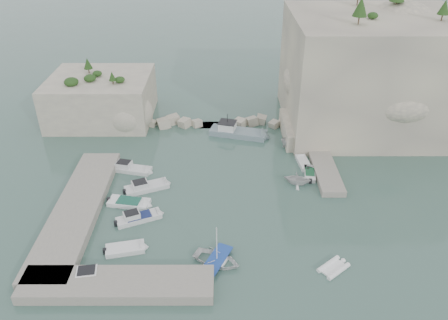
{
  "coord_description": "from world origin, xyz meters",
  "views": [
    {
      "loc": [
        -0.08,
        -41.4,
        31.5
      ],
      "look_at": [
        0.0,
        6.0,
        3.0
      ],
      "focal_mm": 35.0,
      "sensor_mm": 36.0,
      "label": 1
    }
  ],
  "objects_px": {
    "rowboat": "(217,262)",
    "tender_east_a": "(297,184)",
    "motorboat_b": "(147,189)",
    "tender_east_c": "(303,165)",
    "motorboat_e": "(126,251)",
    "inflatable_dinghy": "(333,269)",
    "work_boat": "(238,135)",
    "motorboat_a": "(131,171)",
    "tender_east_d": "(296,150)",
    "motorboat_f": "(97,279)",
    "motorboat_d": "(139,220)",
    "motorboat_c": "(129,204)",
    "tender_east_b": "(310,175)"
  },
  "relations": [
    {
      "from": "work_boat",
      "to": "motorboat_e",
      "type": "bearing_deg",
      "value": -100.91
    },
    {
      "from": "motorboat_d",
      "to": "motorboat_f",
      "type": "bearing_deg",
      "value": -129.59
    },
    {
      "from": "tender_east_a",
      "to": "rowboat",
      "type": "bearing_deg",
      "value": 157.42
    },
    {
      "from": "motorboat_a",
      "to": "motorboat_d",
      "type": "height_order",
      "value": "same"
    },
    {
      "from": "tender_east_b",
      "to": "tender_east_a",
      "type": "bearing_deg",
      "value": 142.3
    },
    {
      "from": "motorboat_d",
      "to": "tender_east_a",
      "type": "xyz_separation_m",
      "value": [
        19.08,
        7.32,
        0.0
      ]
    },
    {
      "from": "motorboat_a",
      "to": "motorboat_f",
      "type": "distance_m",
      "value": 19.45
    },
    {
      "from": "rowboat",
      "to": "motorboat_a",
      "type": "bearing_deg",
      "value": 59.45
    },
    {
      "from": "work_boat",
      "to": "motorboat_a",
      "type": "bearing_deg",
      "value": -130.4
    },
    {
      "from": "motorboat_d",
      "to": "motorboat_f",
      "type": "xyz_separation_m",
      "value": [
        -2.57,
        -8.98,
        0.0
      ]
    },
    {
      "from": "motorboat_a",
      "to": "motorboat_c",
      "type": "height_order",
      "value": "motorboat_a"
    },
    {
      "from": "motorboat_e",
      "to": "motorboat_f",
      "type": "distance_m",
      "value": 4.38
    },
    {
      "from": "inflatable_dinghy",
      "to": "tender_east_d",
      "type": "relative_size",
      "value": 0.73
    },
    {
      "from": "motorboat_f",
      "to": "inflatable_dinghy",
      "type": "relative_size",
      "value": 1.77
    },
    {
      "from": "tender_east_a",
      "to": "tender_east_d",
      "type": "relative_size",
      "value": 0.73
    },
    {
      "from": "motorboat_b",
      "to": "tender_east_c",
      "type": "xyz_separation_m",
      "value": [
        20.68,
        5.83,
        0.0
      ]
    },
    {
      "from": "motorboat_f",
      "to": "tender_east_d",
      "type": "height_order",
      "value": "tender_east_d"
    },
    {
      "from": "tender_east_a",
      "to": "tender_east_d",
      "type": "bearing_deg",
      "value": 5.92
    },
    {
      "from": "inflatable_dinghy",
      "to": "work_boat",
      "type": "distance_m",
      "value": 29.71
    },
    {
      "from": "motorboat_e",
      "to": "motorboat_b",
      "type": "bearing_deg",
      "value": 75.3
    },
    {
      "from": "tender_east_a",
      "to": "tender_east_b",
      "type": "relative_size",
      "value": 0.85
    },
    {
      "from": "motorboat_d",
      "to": "motorboat_c",
      "type": "bearing_deg",
      "value": 96.06
    },
    {
      "from": "motorboat_b",
      "to": "tender_east_c",
      "type": "height_order",
      "value": "motorboat_b"
    },
    {
      "from": "motorboat_b",
      "to": "work_boat",
      "type": "relative_size",
      "value": 0.63
    },
    {
      "from": "tender_east_c",
      "to": "work_boat",
      "type": "height_order",
      "value": "work_boat"
    },
    {
      "from": "tender_east_a",
      "to": "work_boat",
      "type": "distance_m",
      "value": 15.19
    },
    {
      "from": "motorboat_a",
      "to": "tender_east_c",
      "type": "distance_m",
      "value": 23.6
    },
    {
      "from": "motorboat_e",
      "to": "rowboat",
      "type": "xyz_separation_m",
      "value": [
        9.55,
        -1.72,
        0.0
      ]
    },
    {
      "from": "motorboat_e",
      "to": "motorboat_f",
      "type": "xyz_separation_m",
      "value": [
        -1.99,
        -3.9,
        0.0
      ]
    },
    {
      "from": "motorboat_c",
      "to": "motorboat_b",
      "type": "bearing_deg",
      "value": 73.45
    },
    {
      "from": "motorboat_d",
      "to": "rowboat",
      "type": "distance_m",
      "value": 11.25
    },
    {
      "from": "rowboat",
      "to": "motorboat_d",
      "type": "bearing_deg",
      "value": 77.8
    },
    {
      "from": "motorboat_c",
      "to": "motorboat_e",
      "type": "bearing_deg",
      "value": -71.95
    },
    {
      "from": "motorboat_b",
      "to": "rowboat",
      "type": "distance_m",
      "value": 15.79
    },
    {
      "from": "motorboat_a",
      "to": "inflatable_dinghy",
      "type": "relative_size",
      "value": 1.83
    },
    {
      "from": "tender_east_a",
      "to": "tender_east_c",
      "type": "distance_m",
      "value": 4.95
    },
    {
      "from": "motorboat_f",
      "to": "tender_east_c",
      "type": "bearing_deg",
      "value": 33.39
    },
    {
      "from": "motorboat_b",
      "to": "work_boat",
      "type": "height_order",
      "value": "work_boat"
    },
    {
      "from": "rowboat",
      "to": "tender_east_a",
      "type": "xyz_separation_m",
      "value": [
        10.11,
        14.12,
        0.0
      ]
    },
    {
      "from": "motorboat_f",
      "to": "tender_east_b",
      "type": "height_order",
      "value": "motorboat_f"
    },
    {
      "from": "inflatable_dinghy",
      "to": "tender_east_a",
      "type": "relative_size",
      "value": 0.99
    },
    {
      "from": "motorboat_a",
      "to": "tender_east_d",
      "type": "distance_m",
      "value": 23.7
    },
    {
      "from": "motorboat_d",
      "to": "motorboat_f",
      "type": "relative_size",
      "value": 0.93
    },
    {
      "from": "inflatable_dinghy",
      "to": "motorboat_d",
      "type": "bearing_deg",
      "value": 120.28
    },
    {
      "from": "motorboat_a",
      "to": "rowboat",
      "type": "xyz_separation_m",
      "value": [
        11.86,
        -17.27,
        0.0
      ]
    },
    {
      "from": "tender_east_a",
      "to": "motorboat_f",
      "type": "bearing_deg",
      "value": 140.0
    },
    {
      "from": "motorboat_a",
      "to": "tender_east_d",
      "type": "height_order",
      "value": "tender_east_d"
    },
    {
      "from": "motorboat_f",
      "to": "tender_east_c",
      "type": "distance_m",
      "value": 31.31
    },
    {
      "from": "tender_east_d",
      "to": "motorboat_e",
      "type": "bearing_deg",
      "value": 164.87
    },
    {
      "from": "motorboat_d",
      "to": "tender_east_a",
      "type": "relative_size",
      "value": 1.63
    }
  ]
}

